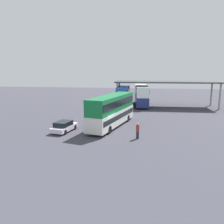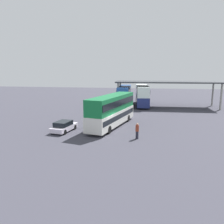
% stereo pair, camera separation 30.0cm
% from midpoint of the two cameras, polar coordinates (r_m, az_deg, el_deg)
% --- Properties ---
extents(ground_plane, '(140.00, 140.00, 0.00)m').
position_cam_midpoint_polar(ground_plane, '(27.82, -1.30, -5.29)').
color(ground_plane, '#3C3B45').
extents(double_decker_main, '(5.07, 11.84, 4.29)m').
position_cam_midpoint_polar(double_decker_main, '(30.45, 0.29, 0.65)').
color(double_decker_main, silver).
rests_on(double_decker_main, ground_plane).
extents(parked_hatchback, '(2.41, 4.30, 1.35)m').
position_cam_midpoint_polar(parked_hatchback, '(28.77, -11.96, -3.60)').
color(parked_hatchback, silver).
rests_on(parked_hatchback, ground_plane).
extents(double_decker_near_canopy, '(2.78, 10.57, 4.23)m').
position_cam_midpoint_polar(double_decker_near_canopy, '(48.91, 3.37, 4.41)').
color(double_decker_near_canopy, silver).
rests_on(double_decker_near_canopy, ground_plane).
extents(double_decker_mid_row, '(3.47, 11.65, 4.39)m').
position_cam_midpoint_polar(double_decker_mid_row, '(48.98, 7.91, 4.43)').
color(double_decker_mid_row, navy).
rests_on(double_decker_mid_row, ground_plane).
extents(depot_canopy, '(21.58, 7.31, 5.35)m').
position_cam_midpoint_polar(depot_canopy, '(48.05, 14.15, 7.24)').
color(depot_canopy, '#33353A').
rests_on(depot_canopy, ground_plane).
extents(pedestrian_waiting, '(0.38, 0.38, 1.84)m').
position_cam_midpoint_polar(pedestrian_waiting, '(25.28, 6.81, -4.83)').
color(pedestrian_waiting, '#262633').
rests_on(pedestrian_waiting, ground_plane).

